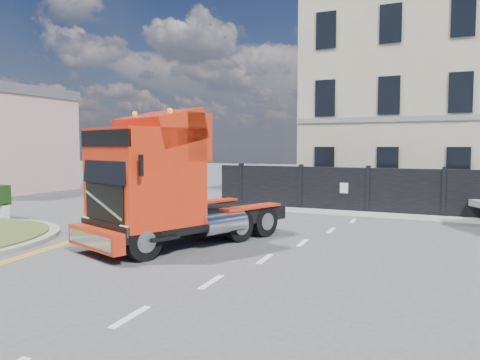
% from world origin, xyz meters
% --- Properties ---
extents(ground, '(120.00, 120.00, 0.00)m').
position_xyz_m(ground, '(0.00, 0.00, 0.00)').
color(ground, '#424244').
rests_on(ground, ground).
extents(hoarding_fence, '(18.80, 0.25, 2.00)m').
position_xyz_m(hoarding_fence, '(6.55, 9.00, 1.00)').
color(hoarding_fence, black).
rests_on(hoarding_fence, ground).
extents(georgian_building, '(12.30, 10.30, 12.80)m').
position_xyz_m(georgian_building, '(6.00, 16.50, 5.77)').
color(georgian_building, beige).
rests_on(georgian_building, ground).
extents(pavement_far, '(20.00, 1.60, 0.12)m').
position_xyz_m(pavement_far, '(6.00, 8.10, 0.06)').
color(pavement_far, gray).
rests_on(pavement_far, ground).
extents(truck, '(4.50, 6.87, 3.86)m').
position_xyz_m(truck, '(-0.31, -0.18, 1.73)').
color(truck, black).
rests_on(truck, ground).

